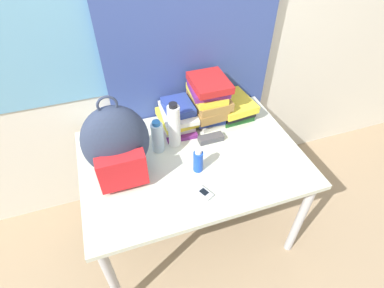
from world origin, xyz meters
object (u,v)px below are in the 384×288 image
object	(u,v)px
sunscreen_bottle	(199,161)
backpack	(116,144)
water_bottle	(158,137)
book_stack_left	(178,116)
sports_bottle	(174,126)
cell_phone	(204,193)
book_stack_right	(233,107)
sunglasses_case	(211,138)
book_stack_center	(208,100)

from	to	relation	value
sunscreen_bottle	backpack	bearing A→B (deg)	163.32
water_bottle	sunscreen_bottle	xyz separation A→B (m)	(0.17, -0.22, -0.03)
book_stack_left	sports_bottle	bearing A→B (deg)	-113.14
backpack	cell_phone	world-z (taller)	backpack
sunscreen_bottle	book_stack_right	bearing A→B (deg)	45.70
book_stack_right	cell_phone	size ratio (longest dim) A/B	2.77
backpack	sunglasses_case	distance (m)	0.58
book_stack_left	sunglasses_case	bearing A→B (deg)	-52.33
book_stack_left	backpack	bearing A→B (deg)	-145.70
book_stack_center	backpack	bearing A→B (deg)	-156.03
sunscreen_bottle	sports_bottle	bearing A→B (deg)	105.10
water_bottle	sports_bottle	xyz separation A→B (m)	(0.10, 0.02, 0.04)
backpack	sunglasses_case	xyz separation A→B (m)	(0.54, 0.08, -0.18)
backpack	sunscreen_bottle	size ratio (longest dim) A/B	3.22
book_stack_left	water_bottle	distance (m)	0.24
book_stack_center	book_stack_right	world-z (taller)	book_stack_center
cell_phone	book_stack_center	bearing A→B (deg)	67.52
water_bottle	sunglasses_case	xyz separation A→B (m)	(0.31, -0.03, -0.08)
book_stack_left	water_bottle	bearing A→B (deg)	-135.08
book_stack_left	sports_bottle	distance (m)	0.17
sunglasses_case	sports_bottle	bearing A→B (deg)	168.38
water_bottle	cell_phone	bearing A→B (deg)	-70.49
sunscreen_bottle	cell_phone	size ratio (longest dim) A/B	1.42
book_stack_right	sports_bottle	distance (m)	0.47
book_stack_left	sunglasses_case	world-z (taller)	book_stack_left
backpack	sports_bottle	xyz separation A→B (m)	(0.33, 0.12, -0.06)
book_stack_center	water_bottle	bearing A→B (deg)	-156.19
sports_bottle	cell_phone	xyz separation A→B (m)	(0.03, -0.41, -0.13)
sports_bottle	sunglasses_case	world-z (taller)	sports_bottle
book_stack_right	sports_bottle	size ratio (longest dim) A/B	1.00
book_stack_left	sunglasses_case	size ratio (longest dim) A/B	1.89
book_stack_center	book_stack_right	size ratio (longest dim) A/B	1.07
backpack	sunglasses_case	bearing A→B (deg)	8.07
backpack	book_stack_left	bearing A→B (deg)	34.30
book_stack_center	water_bottle	size ratio (longest dim) A/B	1.48
book_stack_center	book_stack_right	bearing A→B (deg)	1.43
backpack	book_stack_center	size ratio (longest dim) A/B	1.55
water_bottle	sports_bottle	distance (m)	0.11
backpack	book_stack_right	bearing A→B (deg)	19.11
backpack	water_bottle	bearing A→B (deg)	24.24
book_stack_left	cell_phone	xyz separation A→B (m)	(-0.03, -0.55, -0.07)
book_stack_left	water_bottle	world-z (taller)	water_bottle
book_stack_center	cell_phone	xyz separation A→B (m)	(-0.23, -0.55, -0.15)
backpack	cell_phone	distance (m)	0.50
book_stack_right	water_bottle	bearing A→B (deg)	-163.13
book_stack_center	sports_bottle	bearing A→B (deg)	-151.33
book_stack_left	book_stack_right	size ratio (longest dim) A/B	0.99
book_stack_left	sunscreen_bottle	size ratio (longest dim) A/B	1.92
book_stack_left	sunscreen_bottle	xyz separation A→B (m)	(0.00, -0.39, -0.01)
book_stack_center	book_stack_right	distance (m)	0.21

